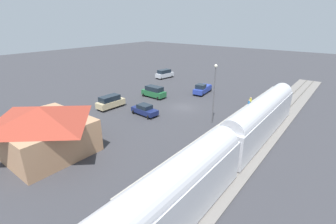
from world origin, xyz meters
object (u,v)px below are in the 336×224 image
object	(u,v)px
suv_silver	(164,74)
suv_green	(154,92)
pedestrian_waiting_far	(249,104)
suv_tan	(110,102)
pedestrian_on_platform	(250,101)
pickup_blue	(202,89)
sedan_navy	(145,110)
station_building	(43,129)
passenger_train	(159,207)
light_pole_near_platform	(214,88)

from	to	relation	value
suv_silver	suv_green	size ratio (longest dim) A/B	1.03
suv_silver	pedestrian_waiting_far	bearing A→B (deg)	157.89
suv_silver	suv_tan	xyz separation A→B (m)	(-7.08, 23.63, 0.00)
pedestrian_on_platform	suv_silver	size ratio (longest dim) A/B	0.33
suv_silver	pickup_blue	distance (m)	16.33
suv_tan	suv_green	bearing A→B (deg)	-101.02
sedan_navy	pickup_blue	size ratio (longest dim) A/B	0.82
pickup_blue	pedestrian_waiting_far	bearing A→B (deg)	159.02
station_building	pickup_blue	bearing A→B (deg)	-94.18
passenger_train	suv_silver	size ratio (longest dim) A/B	11.71
sedan_navy	light_pole_near_platform	bearing A→B (deg)	-160.05
suv_silver	sedan_navy	size ratio (longest dim) A/B	1.11
pickup_blue	suv_tan	size ratio (longest dim) A/B	1.13
pedestrian_on_platform	pickup_blue	bearing A→B (deg)	-13.96
passenger_train	suv_tan	size ratio (longest dim) A/B	12.08
light_pole_near_platform	suv_tan	bearing A→B (deg)	16.01
pickup_blue	light_pole_near_platform	size ratio (longest dim) A/B	0.65
pickup_blue	suv_green	world-z (taller)	suv_green
suv_tan	passenger_train	bearing A→B (deg)	146.95
suv_silver	pickup_blue	bearing A→B (deg)	157.05
station_building	pedestrian_on_platform	bearing A→B (deg)	-114.83
sedan_navy	pickup_blue	xyz separation A→B (m)	(-1.12, -16.07, 0.15)
sedan_navy	suv_green	bearing A→B (deg)	-57.96
pedestrian_on_platform	sedan_navy	xyz separation A→B (m)	(12.06, 13.35, -0.40)
suv_tan	sedan_navy	bearing A→B (deg)	-170.05
pedestrian_on_platform	station_building	bearing A→B (deg)	65.17
sedan_navy	passenger_train	bearing A→B (deg)	135.40
suv_green	suv_silver	bearing A→B (deg)	-58.31
passenger_train	suv_green	bearing A→B (deg)	-48.42
pedestrian_on_platform	suv_green	bearing A→B (deg)	17.23
passenger_train	pedestrian_waiting_far	bearing A→B (deg)	-81.10
pedestrian_waiting_far	sedan_navy	xyz separation A→B (m)	(12.39, 11.75, -0.40)
pedestrian_waiting_far	pickup_blue	xyz separation A→B (m)	(11.27, -4.32, -0.25)
pedestrian_waiting_far	suv_green	size ratio (longest dim) A/B	0.35
light_pole_near_platform	sedan_navy	bearing A→B (deg)	19.95
passenger_train	suv_tan	xyz separation A→B (m)	(23.67, -15.40, -1.71)
pedestrian_on_platform	suv_silver	xyz separation A→B (m)	(25.98, -9.09, -0.13)
pedestrian_on_platform	suv_tan	distance (m)	23.85
suv_silver	pickup_blue	size ratio (longest dim) A/B	0.91
sedan_navy	pickup_blue	distance (m)	16.11
pedestrian_waiting_far	suv_tan	bearing A→B (deg)	33.96
suv_silver	light_pole_near_platform	bearing A→B (deg)	141.87
pedestrian_on_platform	suv_green	world-z (taller)	suv_green
suv_silver	sedan_navy	xyz separation A→B (m)	(-13.92, 22.43, -0.27)
passenger_train	suv_tan	bearing A→B (deg)	-33.05
sedan_navy	suv_tan	world-z (taller)	suv_tan
pedestrian_waiting_far	sedan_navy	world-z (taller)	pedestrian_waiting_far
pedestrian_on_platform	suv_tan	xyz separation A→B (m)	(18.89, 14.55, -0.13)
pedestrian_waiting_far	light_pole_near_platform	xyz separation A→B (m)	(2.36, 8.11, 4.06)
station_building	sedan_navy	bearing A→B (deg)	-94.39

